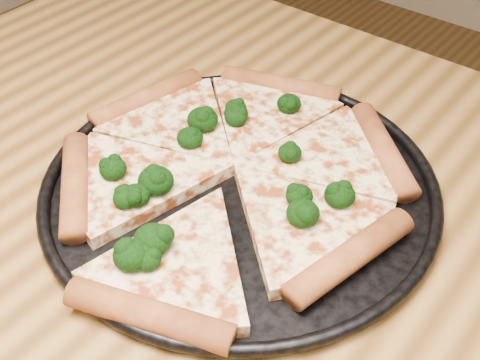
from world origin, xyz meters
The scene contains 4 objects.
dining_table centered at (0.00, 0.00, 0.66)m, with size 1.20×0.90×0.75m.
pizza_pan centered at (-0.09, 0.08, 0.76)m, with size 0.40×0.40×0.02m.
pizza centered at (-0.10, 0.08, 0.77)m, with size 0.37×0.41×0.03m.
broccoli_florets centered at (-0.11, 0.05, 0.78)m, with size 0.23×0.30×0.03m.
Camera 1 is at (0.21, -0.30, 1.19)m, focal length 47.73 mm.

